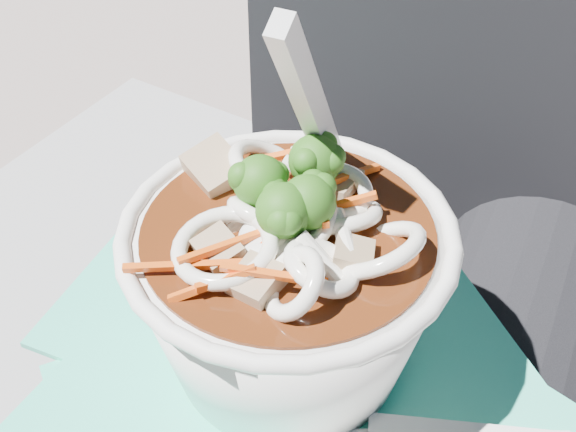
% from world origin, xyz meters
% --- Properties ---
extents(person_body, '(0.34, 0.94, 0.98)m').
position_xyz_m(person_body, '(-0.00, 0.09, 0.53)').
color(person_body, black).
rests_on(person_body, ground).
extents(plastic_bag, '(0.35, 0.31, 0.02)m').
position_xyz_m(plastic_bag, '(-0.02, -0.02, 0.60)').
color(plastic_bag, '#32D2AC').
rests_on(plastic_bag, lap).
extents(udon_bowl, '(0.20, 0.20, 0.21)m').
position_xyz_m(udon_bowl, '(-0.03, 0.00, 0.67)').
color(udon_bowl, white).
rests_on(udon_bowl, plastic_bag).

